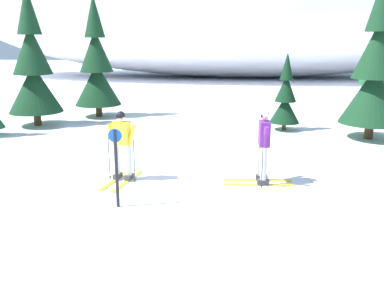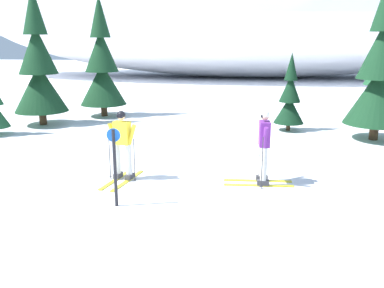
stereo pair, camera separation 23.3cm
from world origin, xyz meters
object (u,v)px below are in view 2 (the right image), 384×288
at_px(pine_tree_center_left, 102,67).
at_px(pine_tree_right, 380,72).
at_px(pine_tree_center_right, 290,99).
at_px(skier_yellow_jacket, 122,144).
at_px(trail_marker_post, 115,163).
at_px(skier_purple_jacket, 264,146).
at_px(pine_tree_left, 38,68).
at_px(pine_tree_far_right, 378,81).

xyz_separation_m(pine_tree_center_left, pine_tree_right, (10.71, -3.56, 0.12)).
distance_m(pine_tree_center_right, pine_tree_right, 3.22).
bearing_deg(pine_tree_center_left, skier_yellow_jacket, -69.83).
relative_size(pine_tree_center_left, pine_tree_right, 0.95).
height_order(skier_yellow_jacket, pine_tree_right, pine_tree_right).
xyz_separation_m(pine_tree_right, trail_marker_post, (-7.27, -6.68, -1.39)).
bearing_deg(skier_purple_jacket, pine_tree_left, 142.94).
bearing_deg(pine_tree_center_left, pine_tree_left, -131.22).
distance_m(pine_tree_center_right, trail_marker_post, 9.10).
distance_m(pine_tree_left, pine_tree_center_left, 2.88).
distance_m(skier_yellow_jacket, pine_tree_far_right, 11.95).
distance_m(skier_purple_jacket, pine_tree_center_left, 10.85).
relative_size(pine_tree_left, pine_tree_center_right, 1.86).
bearing_deg(pine_tree_far_right, skier_purple_jacket, -122.15).
height_order(skier_yellow_jacket, pine_tree_far_right, pine_tree_far_right).
bearing_deg(pine_tree_left, pine_tree_center_right, -1.03).
relative_size(pine_tree_center_left, trail_marker_post, 3.18).
height_order(pine_tree_right, trail_marker_post, pine_tree_right).
bearing_deg(pine_tree_left, pine_tree_center_left, 48.78).
distance_m(pine_tree_right, pine_tree_far_right, 3.47).
distance_m(pine_tree_right, trail_marker_post, 9.97).
relative_size(skier_yellow_jacket, pine_tree_far_right, 0.42).
xyz_separation_m(pine_tree_right, pine_tree_far_right, (1.04, 3.26, -0.59)).
bearing_deg(pine_tree_center_left, skier_purple_jacket, -52.50).
bearing_deg(skier_purple_jacket, skier_yellow_jacket, -179.81).
height_order(pine_tree_left, pine_tree_right, pine_tree_right).
height_order(skier_yellow_jacket, pine_tree_left, pine_tree_left).
bearing_deg(skier_yellow_jacket, pine_tree_center_left, 110.17).
bearing_deg(pine_tree_center_left, pine_tree_center_right, -16.43).
height_order(skier_purple_jacket, pine_tree_far_right, pine_tree_far_right).
bearing_deg(pine_tree_center_right, pine_tree_right, -23.81).
bearing_deg(pine_tree_right, trail_marker_post, -137.41).
relative_size(pine_tree_far_right, trail_marker_post, 2.49).
height_order(skier_purple_jacket, pine_tree_center_left, pine_tree_center_left).
height_order(skier_purple_jacket, pine_tree_center_right, pine_tree_center_right).
xyz_separation_m(pine_tree_center_right, pine_tree_far_right, (3.81, 2.04, 0.51)).
xyz_separation_m(pine_tree_left, pine_tree_center_right, (9.84, -0.18, -1.06)).
xyz_separation_m(skier_yellow_jacket, trail_marker_post, (0.29, -1.68, 0.04)).
height_order(skier_yellow_jacket, trail_marker_post, skier_yellow_jacket).
bearing_deg(pine_tree_left, skier_yellow_jacket, -51.76).
xyz_separation_m(pine_tree_left, trail_marker_post, (5.33, -8.08, -1.34)).
bearing_deg(skier_purple_jacket, pine_tree_right, 50.29).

